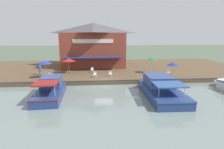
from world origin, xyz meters
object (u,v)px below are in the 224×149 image
at_px(motorboat_mid_row, 51,89).
at_px(tree_upstream_bank, 109,45).
at_px(motorboat_nearest_quay, 159,88).
at_px(cafe_chair_back_row_seat, 95,74).
at_px(cafe_chair_facing_river, 92,70).
at_px(patio_umbrella_mid_patio_right, 45,62).
at_px(cafe_chair_beside_entrance, 50,76).
at_px(mooring_post, 56,78).
at_px(person_at_quay_edge, 40,68).
at_px(patio_umbrella_back_row, 173,64).
at_px(tree_downstream_bank, 102,40).
at_px(cafe_chair_mid_patio, 141,69).
at_px(cafe_chair_far_corner_seat, 168,72).
at_px(cafe_chair_under_first_umbrella, 110,73).
at_px(waterfront_restaurant, 94,44).
at_px(patio_umbrella_far_corner, 152,59).
at_px(patio_umbrella_by_entrance, 69,60).

distance_m(motorboat_mid_row, tree_upstream_bank, 21.92).
bearing_deg(motorboat_mid_row, motorboat_nearest_quay, 87.31).
distance_m(cafe_chair_back_row_seat, cafe_chair_facing_river, 3.85).
height_order(patio_umbrella_mid_patio_right, cafe_chair_beside_entrance, patio_umbrella_mid_patio_right).
bearing_deg(mooring_post, motorboat_mid_row, 6.17).
bearing_deg(cafe_chair_beside_entrance, tree_upstream_bank, 146.79).
bearing_deg(mooring_post, person_at_quay_edge, -143.13).
relative_size(patio_umbrella_back_row, motorboat_nearest_quay, 0.24).
xyz_separation_m(motorboat_mid_row, mooring_post, (-4.16, -0.45, 0.20)).
bearing_deg(tree_downstream_bank, patio_umbrella_back_row, 32.91).
relative_size(patio_umbrella_mid_patio_right, motorboat_nearest_quay, 0.27).
bearing_deg(motorboat_nearest_quay, cafe_chair_back_row_seat, -132.66).
relative_size(person_at_quay_edge, motorboat_nearest_quay, 0.19).
distance_m(motorboat_nearest_quay, tree_upstream_bank, 21.51).
relative_size(cafe_chair_mid_patio, cafe_chair_back_row_seat, 1.00).
distance_m(cafe_chair_far_corner_seat, motorboat_nearest_quay, 8.34).
bearing_deg(mooring_post, cafe_chair_facing_river, 141.28).
bearing_deg(cafe_chair_under_first_umbrella, cafe_chair_facing_river, -140.42).
height_order(cafe_chair_back_row_seat, person_at_quay_edge, person_at_quay_edge).
bearing_deg(mooring_post, cafe_chair_back_row_seat, 111.70).
bearing_deg(cafe_chair_far_corner_seat, motorboat_mid_row, -67.59).
distance_m(waterfront_restaurant, cafe_chair_mid_patio, 12.21).
bearing_deg(motorboat_mid_row, tree_downstream_bank, 162.91).
distance_m(person_at_quay_edge, tree_upstream_bank, 16.56).
bearing_deg(waterfront_restaurant, cafe_chair_beside_entrance, -27.33).
bearing_deg(waterfront_restaurant, tree_downstream_bank, 148.75).
bearing_deg(cafe_chair_mid_patio, mooring_post, -68.12).
bearing_deg(mooring_post, cafe_chair_beside_entrance, -142.77).
height_order(cafe_chair_under_first_umbrella, person_at_quay_edge, person_at_quay_edge).
height_order(patio_umbrella_far_corner, cafe_chair_mid_patio, patio_umbrella_far_corner).
xyz_separation_m(waterfront_restaurant, motorboat_mid_row, (17.62, -4.49, -4.16)).
distance_m(patio_umbrella_back_row, motorboat_mid_row, 17.23).
height_order(waterfront_restaurant, patio_umbrella_far_corner, waterfront_restaurant).
bearing_deg(tree_upstream_bank, waterfront_restaurant, -52.51).
relative_size(cafe_chair_beside_entrance, motorboat_nearest_quay, 0.09).
bearing_deg(cafe_chair_mid_patio, patio_umbrella_mid_patio_right, -79.47).
xyz_separation_m(cafe_chair_under_first_umbrella, cafe_chair_back_row_seat, (0.41, -2.32, 0.00)).
bearing_deg(tree_downstream_bank, motorboat_mid_row, -17.09).
xyz_separation_m(motorboat_mid_row, motorboat_nearest_quay, (0.57, 12.16, -0.00)).
bearing_deg(patio_umbrella_far_corner, person_at_quay_edge, -90.06).
bearing_deg(motorboat_nearest_quay, cafe_chair_facing_river, -143.41).
bearing_deg(patio_umbrella_far_corner, cafe_chair_under_first_umbrella, -73.25).
xyz_separation_m(patio_umbrella_back_row, cafe_chair_back_row_seat, (-0.84, -11.50, -1.50)).
height_order(motorboat_mid_row, mooring_post, motorboat_mid_row).
bearing_deg(person_at_quay_edge, motorboat_nearest_quay, 59.80).
height_order(tree_upstream_bank, tree_downstream_bank, tree_downstream_bank).
bearing_deg(person_at_quay_edge, cafe_chair_beside_entrance, 36.69).
relative_size(patio_umbrella_by_entrance, cafe_chair_beside_entrance, 2.92).
bearing_deg(tree_downstream_bank, patio_umbrella_by_entrance, -28.32).
distance_m(cafe_chair_facing_river, tree_upstream_bank, 11.26).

